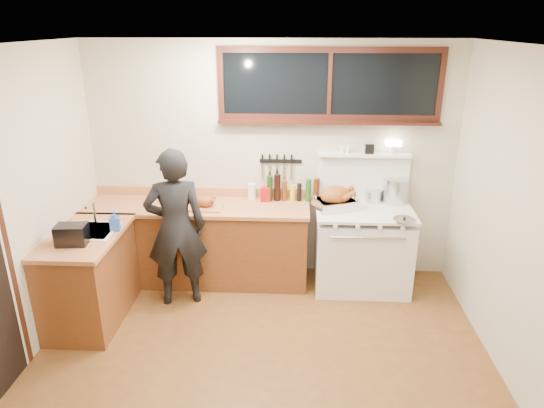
# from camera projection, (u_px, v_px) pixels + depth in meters

# --- Properties ---
(ground_plane) EXTENTS (4.00, 3.50, 0.02)m
(ground_plane) POSITION_uv_depth(u_px,v_px,m) (261.00, 365.00, 4.16)
(ground_plane) COLOR brown
(room_shell) EXTENTS (4.10, 3.60, 2.65)m
(room_shell) POSITION_uv_depth(u_px,v_px,m) (259.00, 181.00, 3.58)
(room_shell) COLOR beige
(room_shell) RESTS_ON ground
(counter_back) EXTENTS (2.44, 0.64, 1.00)m
(counter_back) POSITION_uv_depth(u_px,v_px,m) (199.00, 242.00, 5.39)
(counter_back) COLOR brown
(counter_back) RESTS_ON ground
(counter_left) EXTENTS (0.64, 1.09, 0.90)m
(counter_left) POSITION_uv_depth(u_px,v_px,m) (90.00, 277.00, 4.66)
(counter_left) COLOR brown
(counter_left) RESTS_ON ground
(sink_unit) EXTENTS (0.50, 0.45, 0.37)m
(sink_unit) POSITION_uv_depth(u_px,v_px,m) (89.00, 236.00, 4.59)
(sink_unit) COLOR white
(sink_unit) RESTS_ON counter_left
(vintage_stove) EXTENTS (1.02, 0.74, 1.57)m
(vintage_stove) POSITION_uv_depth(u_px,v_px,m) (362.00, 246.00, 5.26)
(vintage_stove) COLOR white
(vintage_stove) RESTS_ON ground
(back_window) EXTENTS (2.32, 0.13, 0.77)m
(back_window) POSITION_uv_depth(u_px,v_px,m) (329.00, 93.00, 5.01)
(back_window) COLOR black
(back_window) RESTS_ON room_shell
(knife_strip) EXTENTS (0.46, 0.03, 0.28)m
(knife_strip) POSITION_uv_depth(u_px,v_px,m) (279.00, 162.00, 5.31)
(knife_strip) COLOR black
(knife_strip) RESTS_ON room_shell
(man) EXTENTS (0.68, 0.53, 1.65)m
(man) POSITION_uv_depth(u_px,v_px,m) (176.00, 228.00, 4.83)
(man) COLOR black
(man) RESTS_ON ground
(soap_bottle) EXTENTS (0.11, 0.11, 0.20)m
(soap_bottle) POSITION_uv_depth(u_px,v_px,m) (115.00, 220.00, 4.56)
(soap_bottle) COLOR blue
(soap_bottle) RESTS_ON counter_left
(toaster) EXTENTS (0.28, 0.21, 0.18)m
(toaster) POSITION_uv_depth(u_px,v_px,m) (72.00, 235.00, 4.28)
(toaster) COLOR black
(toaster) RESTS_ON counter_left
(cutting_board) EXTENTS (0.38, 0.29, 0.13)m
(cutting_board) POSITION_uv_depth(u_px,v_px,m) (205.00, 203.00, 5.12)
(cutting_board) COLOR #BB784A
(cutting_board) RESTS_ON counter_back
(roast_turkey) EXTENTS (0.50, 0.44, 0.24)m
(roast_turkey) POSITION_uv_depth(u_px,v_px,m) (336.00, 199.00, 5.10)
(roast_turkey) COLOR silver
(roast_turkey) RESTS_ON vintage_stove
(stockpot) EXTENTS (0.34, 0.34, 0.27)m
(stockpot) POSITION_uv_depth(u_px,v_px,m) (396.00, 190.00, 5.27)
(stockpot) COLOR silver
(stockpot) RESTS_ON vintage_stove
(saucepan) EXTENTS (0.23, 0.31, 0.13)m
(saucepan) POSITION_uv_depth(u_px,v_px,m) (373.00, 196.00, 5.31)
(saucepan) COLOR silver
(saucepan) RESTS_ON vintage_stove
(pot_lid) EXTENTS (0.27, 0.27, 0.04)m
(pot_lid) POSITION_uv_depth(u_px,v_px,m) (404.00, 220.00, 4.80)
(pot_lid) COLOR silver
(pot_lid) RESTS_ON vintage_stove
(coffee_tin) EXTENTS (0.11, 0.09, 0.16)m
(coffee_tin) POSITION_uv_depth(u_px,v_px,m) (266.00, 194.00, 5.31)
(coffee_tin) COLOR maroon
(coffee_tin) RESTS_ON counter_back
(pitcher) EXTENTS (0.12, 0.12, 0.18)m
(pitcher) POSITION_uv_depth(u_px,v_px,m) (252.00, 191.00, 5.38)
(pitcher) COLOR white
(pitcher) RESTS_ON counter_back
(bottle_cluster) EXTENTS (0.58, 0.07, 0.30)m
(bottle_cluster) POSITION_uv_depth(u_px,v_px,m) (291.00, 190.00, 5.31)
(bottle_cluster) COLOR black
(bottle_cluster) RESTS_ON counter_back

